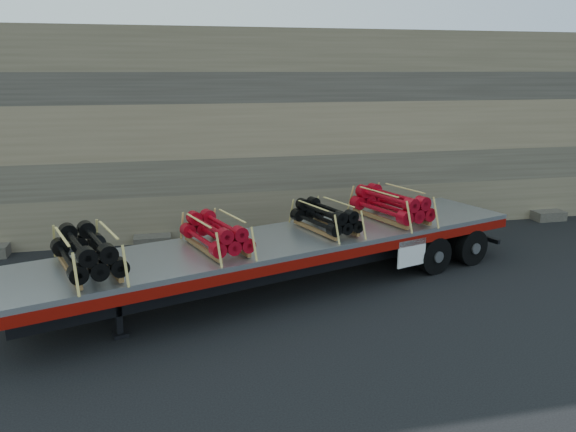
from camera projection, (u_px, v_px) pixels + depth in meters
name	position (u px, v px, depth m)	size (l,w,h in m)	color
ground	(269.00, 291.00, 14.82)	(120.00, 120.00, 0.00)	black
rock_wall	(233.00, 132.00, 20.07)	(44.00, 3.00, 7.00)	#7A6B54
trailer	(285.00, 263.00, 14.87)	(14.07, 2.71, 1.41)	#ABADB3
bundle_front	(88.00, 253.00, 12.14)	(1.17, 2.35, 0.83)	black
bundle_midfront	(216.00, 234.00, 13.64)	(1.07, 2.14, 0.76)	#A30817
bundle_midrear	(326.00, 218.00, 15.24)	(1.02, 2.05, 0.73)	black
bundle_rear	(391.00, 205.00, 16.37)	(1.20, 2.40, 0.85)	#A30817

